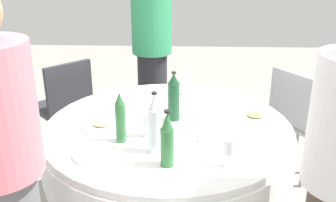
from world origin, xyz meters
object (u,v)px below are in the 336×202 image
(person_south, at_px, (3,185))
(bottle_green_north, at_px, (120,118))
(plate_near, at_px, (96,154))
(bottle_green_rear, at_px, (167,140))
(bottle_dark_green_south, at_px, (174,98))
(wine_glass_far, at_px, (229,148))
(plate_outer, at_px, (255,117))
(plate_mid, at_px, (195,110))
(bottle_clear_east, at_px, (155,125))
(chair_far, at_px, (65,102))
(wine_glass_west, at_px, (148,120))
(chair_west, at_px, (299,115))
(wine_glass_east, at_px, (203,125))
(person_north, at_px, (152,53))
(plate_front, at_px, (101,126))
(dining_table, at_px, (168,146))
(wine_glass_right, at_px, (185,80))

(person_south, bearing_deg, bottle_green_north, -85.25)
(plate_near, bearing_deg, bottle_green_rear, -12.43)
(bottle_green_north, distance_m, bottle_green_rear, 0.35)
(bottle_dark_green_south, bearing_deg, wine_glass_far, -62.61)
(plate_outer, relative_size, person_south, 0.14)
(bottle_green_rear, height_order, plate_mid, bottle_green_rear)
(bottle_dark_green_south, xyz_separation_m, bottle_clear_east, (-0.08, -0.40, 0.01))
(bottle_clear_east, xyz_separation_m, chair_far, (-0.84, 1.20, -0.37))
(wine_glass_west, bearing_deg, bottle_dark_green_south, 59.48)
(chair_west, bearing_deg, wine_glass_east, -76.07)
(bottle_dark_green_south, bearing_deg, person_north, 101.17)
(plate_front, relative_size, plate_near, 0.86)
(plate_near, bearing_deg, bottle_dark_green_south, 50.03)
(bottle_green_rear, relative_size, person_south, 0.18)
(wine_glass_far, relative_size, person_south, 0.09)
(wine_glass_east, relative_size, wine_glass_west, 0.97)
(dining_table, distance_m, plate_outer, 0.56)
(chair_far, bearing_deg, person_south, -126.40)
(wine_glass_right, height_order, plate_mid, wine_glass_right)
(person_south, height_order, chair_far, person_south)
(chair_far, bearing_deg, bottle_green_north, -104.98)
(wine_glass_far, relative_size, plate_front, 0.73)
(wine_glass_east, xyz_separation_m, wine_glass_far, (0.11, -0.25, 0.00))
(wine_glass_right, relative_size, wine_glass_far, 1.02)
(bottle_clear_east, distance_m, wine_glass_right, 0.85)
(dining_table, bearing_deg, chair_west, 34.86)
(plate_near, relative_size, person_north, 0.14)
(chair_far, bearing_deg, wine_glass_right, -65.95)
(wine_glass_west, xyz_separation_m, person_north, (-0.08, 1.33, 0.03))
(person_south, bearing_deg, bottle_clear_east, -102.24)
(wine_glass_east, bearing_deg, chair_far, 135.23)
(plate_outer, height_order, chair_far, chair_far)
(bottle_clear_east, relative_size, wine_glass_east, 2.36)
(person_north, bearing_deg, chair_west, -31.93)
(person_north, relative_size, chair_far, 1.90)
(bottle_dark_green_south, distance_m, wine_glass_east, 0.33)
(dining_table, xyz_separation_m, bottle_dark_green_south, (0.03, 0.07, 0.29))
(bottle_green_north, distance_m, bottle_clear_east, 0.22)
(plate_mid, bearing_deg, bottle_clear_east, -112.37)
(bottle_clear_east, height_order, wine_glass_right, bottle_clear_east)
(plate_near, bearing_deg, dining_table, 47.79)
(bottle_dark_green_south, xyz_separation_m, wine_glass_west, (-0.13, -0.23, -0.04))
(wine_glass_west, xyz_separation_m, chair_far, (-0.79, 1.03, -0.32))
(dining_table, distance_m, person_south, 1.05)
(plate_mid, distance_m, plate_near, 0.78)
(bottle_clear_east, relative_size, plate_outer, 1.40)
(wine_glass_far, xyz_separation_m, plate_outer, (0.22, 0.56, -0.09))
(dining_table, bearing_deg, bottle_dark_green_south, 65.57)
(plate_mid, bearing_deg, plate_front, -153.67)
(plate_mid, bearing_deg, wine_glass_far, -78.31)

